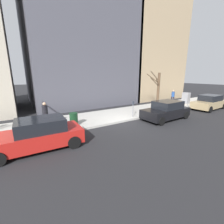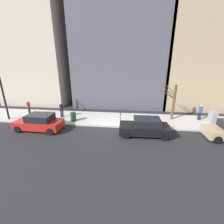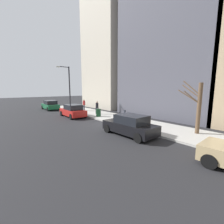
{
  "view_description": "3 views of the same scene",
  "coord_description": "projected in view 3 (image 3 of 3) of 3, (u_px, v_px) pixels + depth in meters",
  "views": [
    {
      "loc": [
        -8.93,
        6.78,
        3.57
      ],
      "look_at": [
        -0.25,
        1.34,
        1.04
      ],
      "focal_mm": 24.0,
      "sensor_mm": 36.0,
      "label": 1
    },
    {
      "loc": [
        -13.08,
        -1.88,
        6.11
      ],
      "look_at": [
        1.3,
        -0.26,
        1.14
      ],
      "focal_mm": 24.0,
      "sensor_mm": 36.0,
      "label": 2
    },
    {
      "loc": [
        -9.03,
        -10.83,
        3.38
      ],
      "look_at": [
        1.08,
        1.42,
        0.94
      ],
      "focal_mm": 24.0,
      "sensor_mm": 36.0,
      "label": 3
    }
  ],
  "objects": [
    {
      "name": "bare_tree",
      "position": [
        198.0,
        107.0,
        10.8
      ],
      "size": [
        0.89,
        1.68,
        3.87
      ],
      "color": "brown",
      "rests_on": "sidewalk"
    },
    {
      "name": "office_block_center",
      "position": [
        184.0,
        13.0,
        19.33
      ],
      "size": [
        12.11,
        12.11,
        26.14
      ],
      "primitive_type": "cube",
      "color": "#4C4C56",
      "rests_on": "ground"
    },
    {
      "name": "pedestrian_far_corner",
      "position": [
        84.0,
        104.0,
        22.89
      ],
      "size": [
        0.36,
        0.36,
        1.66
      ],
      "rotation": [
        0.0,
        0.0,
        1.02
      ],
      "color": "#1E1E2D",
      "rests_on": "sidewalk"
    },
    {
      "name": "sidewalk",
      "position": [
        127.0,
        121.0,
        15.69
      ],
      "size": [
        4.0,
        36.0,
        0.15
      ],
      "primitive_type": "cube",
      "color": "#B2AFA8",
      "rests_on": "ground"
    },
    {
      "name": "trash_bin",
      "position": [
        98.0,
        113.0,
        17.77
      ],
      "size": [
        0.56,
        0.56,
        0.9
      ],
      "primitive_type": "cylinder",
      "color": "#14381E",
      "rests_on": "sidewalk"
    },
    {
      "name": "parking_meter",
      "position": [
        125.0,
        116.0,
        13.69
      ],
      "size": [
        0.14,
        0.1,
        1.35
      ],
      "color": "slate",
      "rests_on": "sidewalk"
    },
    {
      "name": "parked_car_green",
      "position": [
        50.0,
        105.0,
        24.78
      ],
      "size": [
        1.97,
        4.22,
        1.52
      ],
      "rotation": [
        0.0,
        0.0,
        -0.01
      ],
      "color": "#196038",
      "rests_on": "ground"
    },
    {
      "name": "parked_car_black",
      "position": [
        130.0,
        125.0,
        11.04
      ],
      "size": [
        2.0,
        4.24,
        1.52
      ],
      "rotation": [
        0.0,
        0.0,
        0.02
      ],
      "color": "black",
      "rests_on": "ground"
    },
    {
      "name": "office_tower_right",
      "position": [
        114.0,
        27.0,
        27.42
      ],
      "size": [
        9.08,
        9.08,
        29.22
      ],
      "primitive_type": "cube",
      "color": "#BCB29E",
      "rests_on": "ground"
    },
    {
      "name": "pedestrian_midblock",
      "position": [
        97.0,
        107.0,
        19.54
      ],
      "size": [
        0.38,
        0.36,
        1.66
      ],
      "rotation": [
        0.0,
        0.0,
        2.71
      ],
      "color": "#1E1E2D",
      "rests_on": "sidewalk"
    },
    {
      "name": "parked_car_red",
      "position": [
        73.0,
        111.0,
        18.3
      ],
      "size": [
        2.04,
        4.26,
        1.52
      ],
      "rotation": [
        0.0,
        0.0,
        -0.03
      ],
      "color": "red",
      "rests_on": "ground"
    },
    {
      "name": "ground_plane",
      "position": [
        113.0,
        124.0,
        14.44
      ],
      "size": [
        120.0,
        120.0,
        0.0
      ],
      "primitive_type": "plane",
      "color": "#232326"
    },
    {
      "name": "streetlamp",
      "position": [
        68.0,
        85.0,
        22.24
      ],
      "size": [
        1.97,
        0.32,
        6.5
      ],
      "color": "black",
      "rests_on": "sidewalk"
    }
  ]
}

